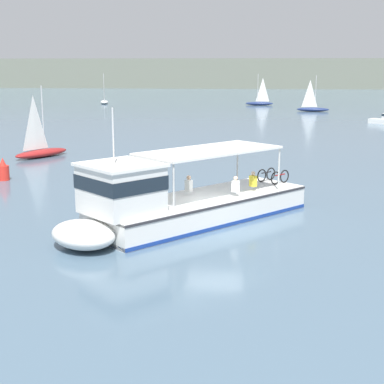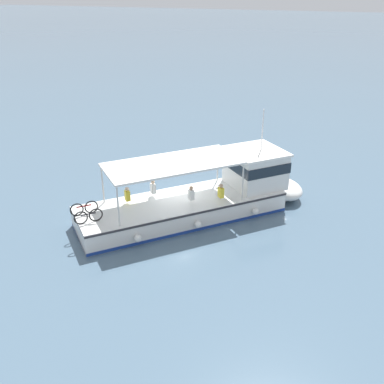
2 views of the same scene
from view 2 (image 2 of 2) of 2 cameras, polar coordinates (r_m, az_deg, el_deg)
name	(u,v)px [view 2 (image 2 of 2)]	position (r m, az deg, el deg)	size (l,w,h in m)	color
ground_plane	(178,207)	(24.63, -1.75, -1.97)	(400.00, 400.00, 0.00)	slate
ferry_main	(209,195)	(23.67, 2.23, -0.41)	(10.85, 11.48, 5.32)	white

